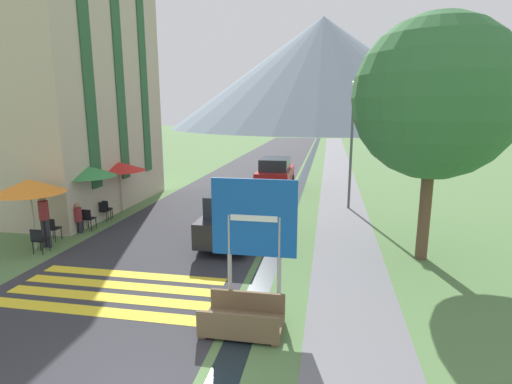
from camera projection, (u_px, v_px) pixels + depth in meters
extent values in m
plane|color=#517542|center=(282.00, 183.00, 25.59)|extent=(160.00, 160.00, 0.00)
cube|color=#2D2D33|center=(267.00, 162.00, 35.66)|extent=(6.40, 60.00, 0.01)
cube|color=slate|center=(337.00, 163.00, 34.58)|extent=(2.20, 60.00, 0.01)
cube|color=black|center=(309.00, 163.00, 35.01)|extent=(0.60, 60.00, 0.00)
cube|color=yellow|center=(91.00, 311.00, 9.38)|extent=(5.44, 0.44, 0.01)
cube|color=yellow|center=(107.00, 297.00, 10.05)|extent=(5.44, 0.44, 0.01)
cube|color=yellow|center=(121.00, 285.00, 10.73)|extent=(5.44, 0.44, 0.01)
cube|color=yellow|center=(133.00, 275.00, 11.40)|extent=(5.44, 0.44, 0.01)
cone|color=gray|center=(322.00, 73.00, 97.65)|extent=(73.66, 73.66, 26.23)
cube|color=#BCAD93|center=(60.00, 82.00, 18.34)|extent=(5.86, 8.74, 11.76)
cube|color=#285633|center=(88.00, 77.00, 15.50)|extent=(0.06, 0.70, 8.82)
cube|color=#285633|center=(120.00, 81.00, 17.82)|extent=(0.06, 0.70, 8.82)
cube|color=#285633|center=(144.00, 84.00, 20.13)|extent=(0.06, 0.70, 8.82)
cylinder|color=#9E9EA3|center=(230.00, 261.00, 9.44)|extent=(0.10, 0.10, 2.27)
cylinder|color=#9E9EA3|center=(279.00, 264.00, 9.23)|extent=(0.10, 0.10, 2.27)
cube|color=#1451AD|center=(254.00, 218.00, 9.09)|extent=(1.98, 0.05, 1.81)
cube|color=white|center=(254.00, 218.00, 9.06)|extent=(1.09, 0.02, 0.14)
cube|color=brown|center=(243.00, 324.00, 8.54)|extent=(1.70, 1.10, 0.12)
cube|color=brown|center=(237.00, 325.00, 7.99)|extent=(1.70, 0.08, 0.45)
cube|color=brown|center=(248.00, 301.00, 8.98)|extent=(1.70, 0.08, 0.45)
cube|color=brown|center=(208.00, 325.00, 8.70)|extent=(0.16, 0.99, 0.08)
cube|color=brown|center=(278.00, 332.00, 8.43)|extent=(0.16, 0.99, 0.08)
cube|color=black|center=(235.00, 219.00, 14.48)|extent=(1.68, 4.59, 0.84)
cube|color=#23282D|center=(233.00, 200.00, 14.11)|extent=(1.42, 2.52, 0.68)
cylinder|color=black|center=(224.00, 219.00, 16.08)|extent=(0.18, 0.60, 0.60)
cylinder|color=black|center=(263.00, 221.00, 15.80)|extent=(0.18, 0.60, 0.60)
cylinder|color=black|center=(202.00, 242.00, 13.34)|extent=(0.18, 0.60, 0.60)
cylinder|color=black|center=(248.00, 245.00, 13.06)|extent=(0.18, 0.60, 0.60)
cube|color=#A31919|center=(275.00, 176.00, 23.76)|extent=(1.88, 4.23, 0.84)
cube|color=#23282D|center=(275.00, 164.00, 23.40)|extent=(1.60, 2.32, 0.68)
cylinder|color=black|center=(264.00, 179.00, 25.27)|extent=(0.18, 0.60, 0.60)
cylinder|color=black|center=(292.00, 180.00, 24.95)|extent=(0.18, 0.60, 0.60)
cylinder|color=black|center=(257.00, 187.00, 22.75)|extent=(0.18, 0.60, 0.60)
cylinder|color=black|center=(288.00, 188.00, 22.43)|extent=(0.18, 0.60, 0.60)
cube|color=black|center=(41.00, 240.00, 13.07)|extent=(0.40, 0.40, 0.04)
cube|color=black|center=(36.00, 236.00, 12.86)|extent=(0.40, 0.04, 0.40)
cylinder|color=black|center=(40.00, 244.00, 13.31)|extent=(0.03, 0.03, 0.45)
cylinder|color=black|center=(49.00, 245.00, 13.25)|extent=(0.03, 0.03, 0.45)
cylinder|color=black|center=(33.00, 248.00, 12.98)|extent=(0.03, 0.03, 0.45)
cylinder|color=black|center=(42.00, 248.00, 12.92)|extent=(0.03, 0.03, 0.45)
cube|color=black|center=(89.00, 218.00, 15.61)|extent=(0.40, 0.40, 0.04)
cube|color=black|center=(86.00, 215.00, 15.39)|extent=(0.40, 0.04, 0.40)
cylinder|color=black|center=(88.00, 223.00, 15.85)|extent=(0.03, 0.03, 0.45)
cylinder|color=black|center=(96.00, 223.00, 15.79)|extent=(0.03, 0.03, 0.45)
cylinder|color=black|center=(83.00, 225.00, 15.52)|extent=(0.03, 0.03, 0.45)
cylinder|color=black|center=(91.00, 225.00, 15.46)|extent=(0.03, 0.03, 0.45)
cube|color=black|center=(53.00, 228.00, 14.32)|extent=(0.40, 0.40, 0.04)
cube|color=black|center=(49.00, 224.00, 14.10)|extent=(0.40, 0.04, 0.40)
cylinder|color=black|center=(53.00, 233.00, 14.56)|extent=(0.03, 0.03, 0.45)
cylinder|color=black|center=(61.00, 233.00, 14.50)|extent=(0.03, 0.03, 0.45)
cylinder|color=black|center=(47.00, 235.00, 14.23)|extent=(0.03, 0.03, 0.45)
cylinder|color=black|center=(55.00, 236.00, 14.17)|extent=(0.03, 0.03, 0.45)
cube|color=black|center=(105.00, 211.00, 16.80)|extent=(0.40, 0.40, 0.04)
cube|color=black|center=(102.00, 207.00, 16.59)|extent=(0.40, 0.04, 0.40)
cylinder|color=black|center=(103.00, 215.00, 17.04)|extent=(0.03, 0.03, 0.45)
cylinder|color=black|center=(111.00, 215.00, 16.98)|extent=(0.03, 0.03, 0.45)
cylinder|color=black|center=(99.00, 217.00, 16.72)|extent=(0.03, 0.03, 0.45)
cylinder|color=black|center=(106.00, 217.00, 16.66)|extent=(0.03, 0.03, 0.45)
cube|color=black|center=(106.00, 209.00, 17.07)|extent=(0.40, 0.40, 0.04)
cube|color=black|center=(104.00, 205.00, 16.86)|extent=(0.40, 0.04, 0.40)
cylinder|color=black|center=(105.00, 213.00, 17.31)|extent=(0.03, 0.03, 0.45)
cylinder|color=black|center=(112.00, 213.00, 17.25)|extent=(0.03, 0.03, 0.45)
cylinder|color=black|center=(101.00, 215.00, 16.98)|extent=(0.03, 0.03, 0.45)
cylinder|color=black|center=(108.00, 215.00, 16.92)|extent=(0.03, 0.03, 0.45)
cylinder|color=#B7B2A8|center=(33.00, 216.00, 13.34)|extent=(0.06, 0.06, 2.26)
cone|color=orange|center=(29.00, 186.00, 13.13)|extent=(2.27, 2.27, 0.46)
cylinder|color=#B7B2A8|center=(88.00, 197.00, 16.11)|extent=(0.06, 0.06, 2.33)
cone|color=#338442|center=(86.00, 171.00, 15.89)|extent=(2.37, 2.37, 0.46)
cylinder|color=#B7B2A8|center=(121.00, 188.00, 18.21)|extent=(0.06, 0.06, 2.20)
cone|color=red|center=(120.00, 166.00, 18.01)|extent=(2.31, 2.31, 0.39)
cylinder|color=#282833|center=(44.00, 233.00, 13.60)|extent=(0.14, 0.14, 0.99)
cylinder|color=#282833|center=(49.00, 234.00, 13.57)|extent=(0.14, 0.14, 0.99)
cylinder|color=maroon|center=(44.00, 210.00, 13.42)|extent=(0.32, 0.32, 0.65)
sphere|color=#9E755B|center=(42.00, 198.00, 13.33)|extent=(0.22, 0.22, 0.22)
cylinder|color=#282833|center=(77.00, 227.00, 15.24)|extent=(0.14, 0.14, 0.46)
cylinder|color=#282833|center=(81.00, 227.00, 15.21)|extent=(0.14, 0.14, 0.46)
cylinder|color=maroon|center=(77.00, 215.00, 15.13)|extent=(0.32, 0.32, 0.53)
sphere|color=#9E755B|center=(77.00, 205.00, 15.05)|extent=(0.22, 0.22, 0.22)
cylinder|color=#282833|center=(88.00, 218.00, 16.53)|extent=(0.14, 0.14, 0.46)
cylinder|color=#282833|center=(92.00, 218.00, 16.50)|extent=(0.14, 0.14, 0.46)
cylinder|color=navy|center=(89.00, 206.00, 16.40)|extent=(0.32, 0.32, 0.58)
sphere|color=beige|center=(88.00, 196.00, 16.32)|extent=(0.22, 0.22, 0.22)
cylinder|color=#515156|center=(351.00, 149.00, 18.51)|extent=(0.12, 0.12, 5.62)
sphere|color=silver|center=(354.00, 84.00, 17.91)|extent=(0.28, 0.28, 0.28)
cylinder|color=brown|center=(425.00, 214.00, 12.38)|extent=(0.36, 0.36, 2.93)
sphere|color=#336B38|center=(435.00, 98.00, 11.66)|extent=(4.79, 4.79, 4.79)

